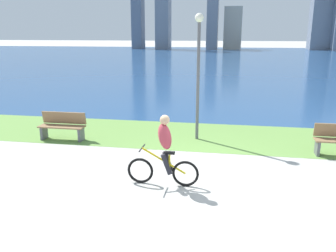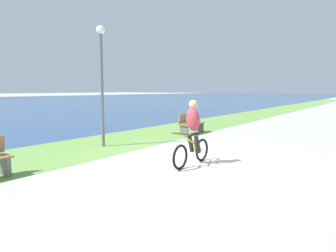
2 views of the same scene
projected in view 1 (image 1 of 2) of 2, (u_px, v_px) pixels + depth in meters
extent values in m
plane|color=#B2AFA8|center=(200.00, 175.00, 8.67)|extent=(300.00, 300.00, 0.00)
cube|color=#6B9947|center=(208.00, 136.00, 11.89)|extent=(120.00, 3.40, 0.01)
cube|color=navy|center=(226.00, 58.00, 48.72)|extent=(300.00, 74.03, 0.00)
torus|color=black|center=(140.00, 171.00, 8.12)|extent=(0.61, 0.06, 0.61)
torus|color=black|center=(185.00, 174.00, 7.94)|extent=(0.61, 0.06, 0.61)
cylinder|color=gold|center=(164.00, 161.00, 7.96)|extent=(1.02, 0.04, 0.59)
cylinder|color=gold|center=(169.00, 163.00, 7.95)|extent=(0.04, 0.04, 0.46)
cube|color=black|center=(169.00, 153.00, 7.88)|extent=(0.24, 0.10, 0.05)
cylinder|color=black|center=(142.00, 148.00, 7.97)|extent=(0.03, 0.52, 0.03)
ellipsoid|color=#BF3F4C|center=(165.00, 136.00, 7.80)|extent=(0.40, 0.36, 0.65)
sphere|color=#D8AD84|center=(165.00, 120.00, 7.71)|extent=(0.22, 0.22, 0.22)
cylinder|color=#26262D|center=(166.00, 164.00, 7.86)|extent=(0.27, 0.11, 0.49)
cylinder|color=#26262D|center=(168.00, 161.00, 8.05)|extent=(0.27, 0.11, 0.49)
cube|color=#595960|center=(317.00, 147.00, 10.04)|extent=(0.08, 0.37, 0.45)
cube|color=olive|center=(62.00, 127.00, 11.38)|extent=(1.50, 0.45, 0.04)
cube|color=olive|center=(64.00, 118.00, 11.50)|extent=(1.50, 0.11, 0.40)
cube|color=#595960|center=(81.00, 134.00, 11.33)|extent=(0.08, 0.37, 0.45)
cube|color=#595960|center=(44.00, 132.00, 11.55)|extent=(0.08, 0.37, 0.45)
cylinder|color=#595960|center=(198.00, 83.00, 11.13)|extent=(0.10, 0.10, 3.73)
sphere|color=white|center=(199.00, 18.00, 10.63)|extent=(0.28, 0.28, 0.28)
cube|color=slate|center=(163.00, 19.00, 73.80)|extent=(2.83, 3.90, 12.23)
cube|color=slate|center=(213.00, 19.00, 72.40)|extent=(2.21, 4.41, 12.24)
cube|color=#ADA899|center=(233.00, 28.00, 74.25)|extent=(3.71, 3.18, 8.71)
cube|color=slate|center=(322.00, 9.00, 70.51)|extent=(3.93, 3.87, 16.13)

